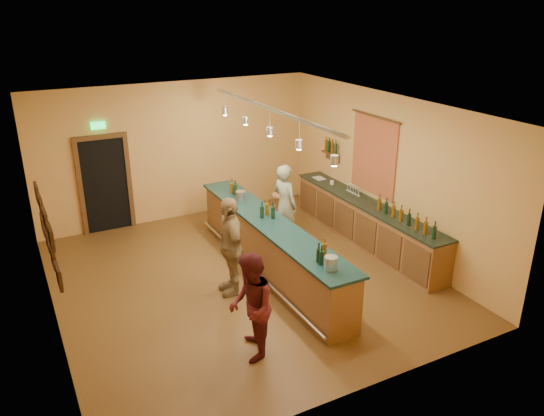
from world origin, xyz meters
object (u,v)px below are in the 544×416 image
bartender (285,205)px  customer_b (230,246)px  back_counter (366,223)px  customer_a (251,307)px  tasting_bar (270,243)px  bar_stool (280,200)px

bartender → customer_b: bearing=112.8°
back_counter → bartender: (-1.48, 0.85, 0.38)m
customer_b → customer_a: bearing=-6.4°
back_counter → customer_b: (-3.32, -0.50, 0.41)m
tasting_bar → bartender: bearing=49.3°
back_counter → bar_stool: (-1.16, 1.67, 0.15)m
bartender → customer_a: size_ratio=1.07×
bartender → customer_a: 3.93m
back_counter → customer_a: size_ratio=2.81×
back_counter → customer_b: customer_b is taller
tasting_bar → bar_stool: bearing=56.6°
customer_b → bar_stool: customer_b is taller
back_counter → tasting_bar: 2.39m
customer_a → customer_b: (0.47, 1.82, 0.09)m
customer_a → tasting_bar: bearing=167.6°
bartender → bar_stool: (0.33, 0.81, -0.24)m
back_counter → tasting_bar: bearing=-175.6°
bartender → customer_b: 2.28m
tasting_bar → customer_a: (-1.41, -2.14, 0.20)m
bartender → bar_stool: size_ratio=2.24×
back_counter → bar_stool: 2.03m
customer_a → bar_stool: (2.63, 3.99, -0.18)m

